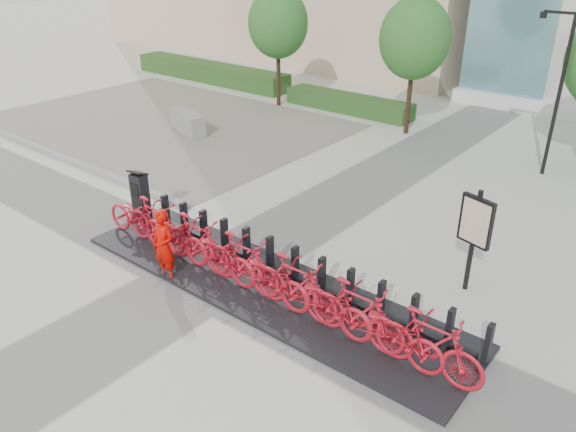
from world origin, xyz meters
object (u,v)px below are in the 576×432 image
Objects in this scene: worker_red at (163,246)px; map_sign at (475,226)px; bike_0 at (137,217)px; jersey_barrier at (187,122)px; kiosk at (140,196)px.

map_sign reaches higher than worker_red.
worker_red reaches higher than bike_0.
jersey_barrier is 13.56m from map_sign.
kiosk is 2.97m from worker_red.
worker_red is at bearing -111.13° from bike_0.
bike_0 is at bearing 159.00° from worker_red.
worker_red is 0.72× the size of map_sign.
map_sign is at bearing 35.36° from worker_red.
worker_red is 6.68m from map_sign.
bike_0 is 8.81m from jersey_barrier.
jersey_barrier is 0.91× the size of map_sign.
map_sign reaches higher than kiosk.
worker_red is at bearing -26.51° from jersey_barrier.
jersey_barrier is at bearing 39.96° from bike_0.
map_sign is at bearing -67.26° from bike_0.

